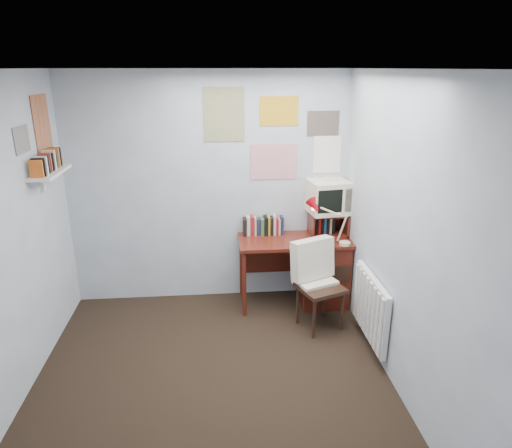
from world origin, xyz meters
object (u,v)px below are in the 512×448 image
(desk, at_px, (318,268))
(desk_lamp, at_px, (346,226))
(radiator, at_px, (371,307))
(wall_shelf, at_px, (50,172))
(crt_tv, at_px, (328,195))
(tv_riser, at_px, (328,224))
(desk_chair, at_px, (320,288))

(desk, distance_m, desk_lamp, 0.65)
(desk_lamp, xyz_separation_m, radiator, (0.07, -0.71, -0.55))
(wall_shelf, bearing_deg, desk_lamp, 3.29)
(desk_lamp, distance_m, radiator, 0.90)
(crt_tv, bearing_deg, desk_lamp, -79.53)
(tv_riser, distance_m, wall_shelf, 2.83)
(desk_lamp, distance_m, tv_riser, 0.36)
(desk_lamp, relative_size, wall_shelf, 0.68)
(crt_tv, xyz_separation_m, radiator, (0.18, -1.06, -0.78))
(desk_chair, xyz_separation_m, radiator, (0.38, -0.40, -0.02))
(desk_chair, relative_size, wall_shelf, 1.40)
(desk_chair, distance_m, crt_tv, 1.04)
(desk_chair, bearing_deg, wall_shelf, 155.69)
(desk_lamp, bearing_deg, crt_tv, 114.14)
(desk, distance_m, crt_tv, 0.82)
(tv_riser, xyz_separation_m, crt_tv, (-0.01, 0.02, 0.32))
(desk_chair, height_order, radiator, desk_chair)
(desk, distance_m, radiator, 0.97)
(desk, bearing_deg, desk_chair, -99.79)
(tv_riser, xyz_separation_m, wall_shelf, (-2.69, -0.49, 0.74))
(desk_lamp, height_order, crt_tv, crt_tv)
(radiator, bearing_deg, desk, 107.24)
(desk_lamp, height_order, tv_riser, desk_lamp)
(desk_chair, height_order, wall_shelf, wall_shelf)
(desk, height_order, wall_shelf, wall_shelf)
(crt_tv, bearing_deg, wall_shelf, -176.56)
(desk_chair, bearing_deg, tv_riser, 51.17)
(desk_lamp, distance_m, wall_shelf, 2.87)
(desk, xyz_separation_m, tv_riser, (0.12, 0.11, 0.48))
(crt_tv, distance_m, wall_shelf, 2.76)
(desk_lamp, bearing_deg, wall_shelf, -170.39)
(tv_riser, bearing_deg, desk_chair, -108.10)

